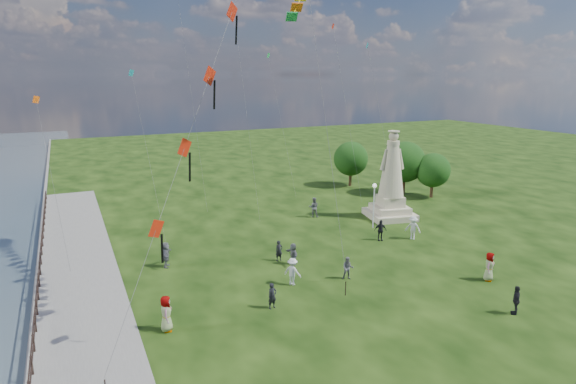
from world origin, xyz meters
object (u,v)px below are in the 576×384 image
person_2 (293,271)px  person_9 (380,230)px  person_4 (489,267)px  person_11 (293,254)px  person_7 (314,207)px  person_0 (272,296)px  person_5 (166,255)px  person_10 (166,314)px  statue (391,186)px  person_6 (279,251)px  person_1 (348,268)px  person_8 (413,228)px  lamppost (374,196)px  person_3 (516,300)px

person_2 → person_9: person_2 is taller
person_2 → person_4: (11.79, -4.82, 0.06)m
person_4 → person_11: size_ratio=1.22×
person_7 → person_0: bearing=80.3°
person_5 → person_10: bearing=-172.4°
statue → person_7: size_ratio=4.28×
person_0 → person_6: person_0 is taller
person_7 → person_10: size_ratio=0.98×
person_1 → person_10: person_10 is taller
person_6 → person_8: bearing=-1.8°
person_6 → statue: bearing=21.4°
person_2 → person_10: size_ratio=0.91×
person_0 → person_9: size_ratio=0.89×
person_8 → person_2: bearing=-110.3°
statue → person_2: bearing=-135.3°
person_9 → person_11: size_ratio=1.10×
person_4 → person_6: 14.06m
person_1 → lamppost: bearing=76.4°
person_4 → person_11: 12.95m
person_0 → person_2: person_2 is taller
person_1 → person_5: size_ratio=0.84×
person_2 → person_3: person_2 is taller
statue → person_6: (-13.77, -5.45, -2.31)m
person_6 → person_11: 1.19m
lamppost → person_11: (-9.91, -4.51, -2.08)m
person_2 → person_10: 8.70m
person_6 → person_0: bearing=-117.3°
lamppost → person_6: lamppost is taller
person_2 → person_5: 9.21m
lamppost → person_9: lamppost is taller
person_11 → lamppost: bearing=112.0°
person_1 → person_3: 9.95m
person_1 → person_6: person_1 is taller
person_6 → person_10: bearing=-145.6°
statue → person_11: bearing=-142.1°
person_4 → person_5: size_ratio=1.05×
person_0 → person_4: person_4 is taller
person_3 → person_8: person_8 is taller
person_6 → person_4: bearing=-39.3°
person_3 → person_1: bearing=-98.0°
statue → person_6: 14.99m
lamppost → person_7: (-3.14, 5.09, -1.91)m
person_2 → person_7: (8.26, 12.62, 0.06)m
statue → person_4: 14.75m
person_1 → person_4: size_ratio=0.80×
person_10 → person_5: bearing=3.3°
person_2 → person_5: person_5 is taller
person_1 → person_7: (4.64, 13.41, 0.19)m
person_8 → person_3: bearing=-50.4°
statue → person_9: statue is taller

